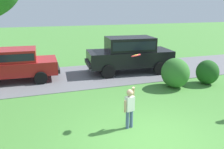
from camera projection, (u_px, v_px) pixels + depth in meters
name	position (u px, v px, depth m)	size (l,w,h in m)	color
ground_plane	(150.00, 140.00, 6.51)	(80.00, 80.00, 0.00)	#478438
driveway_strip	(91.00, 75.00, 12.58)	(28.00, 4.40, 0.02)	slate
shrub_near_tree	(175.00, 73.00, 10.58)	(1.20, 1.34, 1.32)	#33702B
shrub_centre_left	(207.00, 72.00, 11.06)	(1.00, 1.07, 1.13)	#1E511C
parked_sedan	(14.00, 64.00, 11.45)	(4.47, 2.24, 1.56)	maroon
parked_suv	(130.00, 53.00, 12.94)	(4.84, 2.41, 1.92)	black
child_thrower	(130.00, 105.00, 6.97)	(0.42, 0.32, 1.29)	#4C608C
frisbee	(136.00, 55.00, 7.04)	(0.29, 0.28, 0.14)	red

